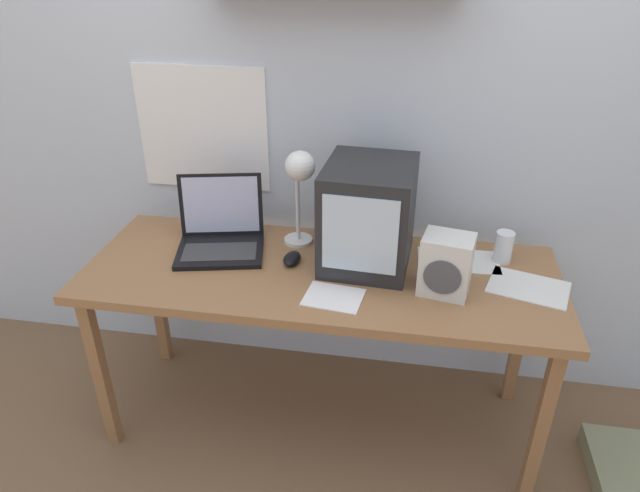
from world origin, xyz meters
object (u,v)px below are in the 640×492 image
(corner_desk, at_px, (320,285))
(computer_mouse, at_px, (292,259))
(juice_glass, at_px, (503,249))
(open_notebook, at_px, (333,297))
(space_heater, at_px, (446,265))
(desk_lamp, at_px, (300,177))
(crt_monitor, at_px, (368,215))
(loose_paper_near_monitor, at_px, (458,261))
(laptop, at_px, (221,231))
(loose_paper_near_laptop, at_px, (529,287))

(corner_desk, relative_size, computer_mouse, 15.80)
(juice_glass, bearing_deg, open_notebook, -149.29)
(space_heater, distance_m, open_notebook, 0.39)
(desk_lamp, distance_m, computer_mouse, 0.30)
(crt_monitor, distance_m, juice_glass, 0.52)
(corner_desk, xyz_separation_m, computer_mouse, (-0.11, 0.04, 0.08))
(corner_desk, height_order, space_heater, space_heater)
(corner_desk, relative_size, crt_monitor, 4.51)
(space_heater, distance_m, loose_paper_near_monitor, 0.25)
(corner_desk, distance_m, loose_paper_near_monitor, 0.52)
(corner_desk, bearing_deg, laptop, 164.35)
(space_heater, bearing_deg, computer_mouse, -179.66)
(laptop, xyz_separation_m, desk_lamp, (0.31, 0.03, 0.23))
(corner_desk, relative_size, laptop, 4.55)
(space_heater, xyz_separation_m, open_notebook, (-0.36, -0.10, -0.10))
(laptop, xyz_separation_m, space_heater, (0.85, -0.18, 0.04))
(laptop, xyz_separation_m, loose_paper_near_monitor, (0.90, 0.04, -0.06))
(corner_desk, relative_size, juice_glass, 14.29)
(crt_monitor, height_order, laptop, crt_monitor)
(crt_monitor, distance_m, laptop, 0.58)
(corner_desk, xyz_separation_m, desk_lamp, (-0.10, 0.15, 0.36))
(laptop, distance_m, open_notebook, 0.56)
(desk_lamp, height_order, open_notebook, desk_lamp)
(corner_desk, bearing_deg, desk_lamp, 124.06)
(juice_glass, bearing_deg, loose_paper_near_monitor, -170.70)
(juice_glass, bearing_deg, desk_lamp, -177.77)
(loose_paper_near_monitor, bearing_deg, corner_desk, -163.11)
(desk_lamp, relative_size, space_heater, 1.90)
(crt_monitor, height_order, juice_glass, crt_monitor)
(laptop, distance_m, loose_paper_near_laptop, 1.14)
(laptop, relative_size, desk_lamp, 0.95)
(space_heater, bearing_deg, laptop, 178.96)
(loose_paper_near_monitor, bearing_deg, loose_paper_near_laptop, -31.92)
(juice_glass, bearing_deg, crt_monitor, -170.86)
(crt_monitor, relative_size, loose_paper_near_monitor, 1.25)
(corner_desk, bearing_deg, loose_paper_near_monitor, 16.89)
(desk_lamp, relative_size, open_notebook, 1.91)
(crt_monitor, distance_m, desk_lamp, 0.28)
(laptop, height_order, computer_mouse, laptop)
(crt_monitor, relative_size, computer_mouse, 3.50)
(open_notebook, relative_size, loose_paper_near_laptop, 0.69)
(loose_paper_near_monitor, height_order, loose_paper_near_laptop, same)
(desk_lamp, distance_m, open_notebook, 0.46)
(open_notebook, bearing_deg, computer_mouse, 132.26)
(loose_paper_near_monitor, bearing_deg, computer_mouse, -169.47)
(juice_glass, distance_m, computer_mouse, 0.78)
(computer_mouse, bearing_deg, space_heater, -10.62)
(space_heater, relative_size, computer_mouse, 1.93)
(desk_lamp, height_order, loose_paper_near_monitor, desk_lamp)
(open_notebook, bearing_deg, juice_glass, 30.71)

